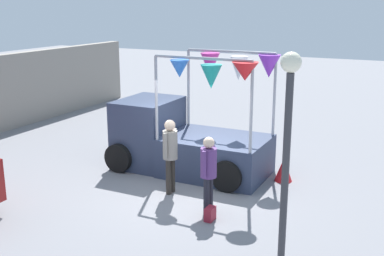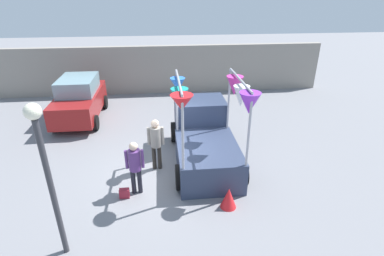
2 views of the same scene
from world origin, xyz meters
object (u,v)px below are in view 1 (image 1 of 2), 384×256
object	(u,v)px
person_customer	(209,168)
person_vendor	(170,149)
handbag	(210,214)
vendor_truck	(182,136)
street_lamp	(288,131)
folded_kite_bundle_crimson	(284,169)

from	to	relation	value
person_customer	person_vendor	distance (m)	1.36
person_vendor	handbag	xyz separation A→B (m)	(-0.93, -1.43, -0.92)
vendor_truck	person_customer	world-z (taller)	vendor_truck
handbag	street_lamp	bearing A→B (deg)	-122.19
person_vendor	street_lamp	distance (m)	4.06
person_customer	folded_kite_bundle_crimson	bearing A→B (deg)	-20.00
person_customer	handbag	bearing A→B (deg)	-150.26
person_customer	handbag	distance (m)	0.95
vendor_truck	person_vendor	xyz separation A→B (m)	(-1.62, -0.54, 0.16)
person_vendor	street_lamp	xyz separation A→B (m)	(-2.07, -3.24, 1.31)
handbag	vendor_truck	bearing A→B (deg)	37.67
person_vendor	street_lamp	bearing A→B (deg)	-122.62
street_lamp	person_customer	bearing A→B (deg)	53.46
handbag	street_lamp	xyz separation A→B (m)	(-1.14, -1.81, 2.24)
handbag	folded_kite_bundle_crimson	bearing A→B (deg)	-14.00
vendor_truck	person_customer	bearing A→B (deg)	-141.21
handbag	folded_kite_bundle_crimson	distance (m)	2.95
person_vendor	handbag	size ratio (longest dim) A/B	6.25
vendor_truck	handbag	size ratio (longest dim) A/B	14.93
person_customer	street_lamp	size ratio (longest dim) A/B	0.46
vendor_truck	person_vendor	size ratio (longest dim) A/B	2.39
handbag	folded_kite_bundle_crimson	xyz separation A→B (m)	(2.86, -0.71, 0.16)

